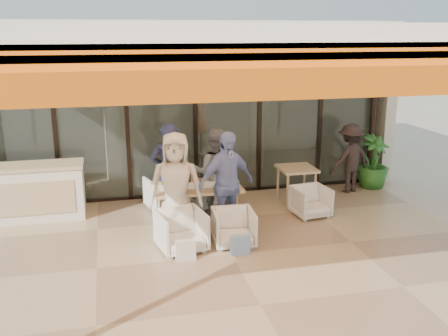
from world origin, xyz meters
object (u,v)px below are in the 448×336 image
object	(u,v)px
host_counter	(32,192)
chair_near_right	(234,226)
side_table	(297,173)
diner_grey	(215,173)
chair_far_right	(209,189)
standing_woman	(350,159)
dining_table	(196,189)
chair_near_left	(181,229)
chair_far_left	(166,192)
potted_palm	(373,162)
diner_periwinkle	(226,184)
side_chair	(311,200)
diner_cream	(176,187)
diner_navy	(169,172)

from	to	relation	value
host_counter	chair_near_right	distance (m)	3.78
side_table	diner_grey	bearing A→B (deg)	-170.93
chair_far_right	standing_woman	distance (m)	3.08
dining_table	chair_far_right	distance (m)	1.09
chair_near_left	side_table	bearing A→B (deg)	22.20
chair_far_left	potted_palm	distance (m)	4.54
dining_table	chair_near_right	world-z (taller)	dining_table
diner_grey	diner_periwinkle	xyz separation A→B (m)	(0.00, -0.90, 0.06)
side_table	standing_woman	distance (m)	1.40
chair_near_left	chair_far_right	bearing A→B (deg)	55.03
standing_woman	potted_palm	bearing A→B (deg)	178.04
chair_near_right	diner_grey	world-z (taller)	diner_grey
host_counter	chair_near_left	distance (m)	3.09
chair_far_right	standing_woman	xyz separation A→B (m)	(3.05, 0.17, 0.39)
chair_near_left	side_chair	bearing A→B (deg)	8.81
chair_far_left	side_table	xyz separation A→B (m)	(2.54, -0.23, 0.28)
chair_far_right	side_chair	world-z (taller)	chair_far_right
diner_grey	standing_woman	size ratio (longest dim) A/B	1.11
host_counter	diner_periwinkle	world-z (taller)	diner_periwinkle
dining_table	chair_near_right	size ratio (longest dim) A/B	2.27
host_counter	standing_woman	distance (m)	6.30
chair_far_left	chair_near_right	bearing A→B (deg)	97.63
chair_near_left	diner_periwinkle	distance (m)	1.11
chair_far_right	potted_palm	distance (m)	3.71
diner_cream	side_table	size ratio (longest dim) A/B	2.41
dining_table	diner_grey	distance (m)	0.63
chair_far_right	chair_near_right	world-z (taller)	chair_far_right
potted_palm	host_counter	bearing A→B (deg)	-177.47
chair_far_left	diner_navy	xyz separation A→B (m)	(0.00, -0.50, 0.53)
diner_navy	side_chair	bearing A→B (deg)	166.79
diner_cream	dining_table	bearing A→B (deg)	58.29
chair_near_left	host_counter	bearing A→B (deg)	130.25
chair_near_left	standing_woman	size ratio (longest dim) A/B	0.48
chair_far_right	chair_near_left	bearing A→B (deg)	54.23
diner_navy	chair_near_left	bearing A→B (deg)	87.43
diner_navy	side_chair	world-z (taller)	diner_navy
chair_far_right	chair_near_left	xyz separation A→B (m)	(-0.84, -1.90, 0.01)
side_table	potted_palm	bearing A→B (deg)	15.79
dining_table	side_table	size ratio (longest dim) A/B	2.01
diner_navy	side_table	size ratio (longest dim) A/B	2.39
chair_far_left	chair_near_right	distance (m)	2.08
chair_near_left	side_table	xyz separation A→B (m)	(2.54, 1.67, 0.28)
chair_far_left	chair_far_right	world-z (taller)	chair_far_left
standing_woman	diner_cream	bearing A→B (deg)	5.75
side_chair	potted_palm	bearing A→B (deg)	26.35
host_counter	chair_near_left	world-z (taller)	host_counter
chair_near_right	chair_near_left	bearing A→B (deg)	-176.39
chair_near_left	standing_woman	bearing A→B (deg)	16.92
side_chair	diner_navy	bearing A→B (deg)	162.24
chair_far_right	side_chair	xyz separation A→B (m)	(1.70, -0.98, -0.03)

